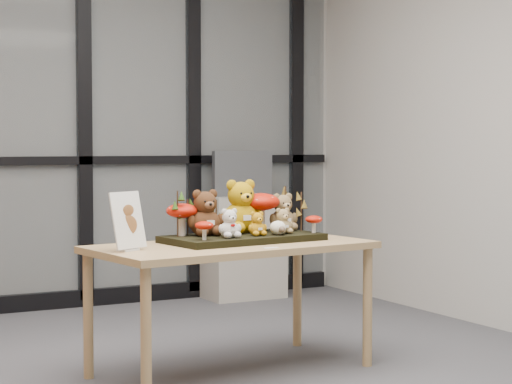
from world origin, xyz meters
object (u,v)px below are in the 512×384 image
bear_small_yellow (257,222)px  mushroom_front_left (204,230)px  diorama_tray (243,238)px  plush_cream_hedgehog (278,227)px  mushroom_back_left (182,218)px  display_table (232,257)px  bear_pooh_yellow (241,204)px  mushroom_front_right (314,223)px  bear_tan_back (283,210)px  bear_brown_medium (205,210)px  mushroom_back_right (261,210)px  monitor (243,173)px  sign_holder (128,224)px  bear_beige_small (283,219)px  cabinet (244,247)px  bear_white_bow (229,222)px

bear_small_yellow → mushroom_front_left: (-0.33, -0.06, -0.02)m
diorama_tray → plush_cream_hedgehog: plush_cream_hedgehog is taller
diorama_tray → mushroom_back_left: (-0.30, 0.10, 0.11)m
display_table → bear_pooh_yellow: 0.34m
mushroom_front_right → bear_small_yellow: bearing=-179.9°
display_table → bear_tan_back: bearing=16.4°
bear_brown_medium → mushroom_back_right: bearing=2.2°
display_table → bear_small_yellow: size_ratio=10.79×
mushroom_front_left → monitor: 2.47m
bear_brown_medium → monitor: size_ratio=0.54×
mushroom_back_left → diorama_tray: bearing=-17.9°
sign_holder → monitor: monitor is taller
diorama_tray → bear_beige_small: size_ratio=5.42×
plush_cream_hedgehog → bear_tan_back: bearing=47.7°
bear_pooh_yellow → plush_cream_hedgehog: bear_pooh_yellow is taller
bear_pooh_yellow → monitor: (0.96, 1.86, 0.09)m
plush_cream_hedgehog → mushroom_front_right: mushroom_front_right is taller
mushroom_front_left → mushroom_front_right: (0.67, 0.06, -0.00)m
mushroom_front_right → bear_pooh_yellow: bearing=152.4°
mushroom_front_right → display_table: bearing=178.3°
mushroom_back_left → bear_beige_small: bearing=-15.5°
bear_tan_back → bear_small_yellow: 0.32m
diorama_tray → mushroom_back_left: size_ratio=4.41×
cabinet → monitor: 0.56m
bear_white_bow → mushroom_back_left: (-0.17, 0.20, 0.01)m
mushroom_front_left → mushroom_back_right: bearing=29.5°
mushroom_front_right → cabinet: bearing=73.1°
bear_brown_medium → sign_holder: 0.51m
cabinet → bear_small_yellow: bearing=-115.3°
mushroom_back_left → monitor: (1.30, 1.86, 0.16)m
bear_pooh_yellow → cabinet: 2.13m
sign_holder → cabinet: 2.69m
bear_pooh_yellow → mushroom_back_left: 0.35m
plush_cream_hedgehog → mushroom_back_right: mushroom_back_right is taller
bear_beige_small → mushroom_back_left: 0.53m
diorama_tray → bear_beige_small: bear_beige_small is taller
mushroom_back_left → mushroom_back_right: bearing=1.7°
display_table → monitor: bearing=54.5°
bear_pooh_yellow → bear_beige_small: bearing=-47.1°
bear_beige_small → mushroom_front_right: size_ratio=1.48×
cabinet → bear_white_bow: bearing=-118.8°
plush_cream_hedgehog → bear_small_yellow: bearing=164.0°
bear_pooh_yellow → bear_small_yellow: (0.00, -0.18, -0.09)m
bear_pooh_yellow → plush_cream_hedgehog: bearing=-66.9°
mushroom_back_left → mushroom_front_right: size_ratio=1.81×
mushroom_front_right → monitor: monitor is taller
bear_white_bow → sign_holder: bearing=174.3°
bear_tan_back → bear_beige_small: 0.18m
mushroom_back_left → bear_small_yellow: bearing=-27.4°
plush_cream_hedgehog → sign_holder: bearing=174.5°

